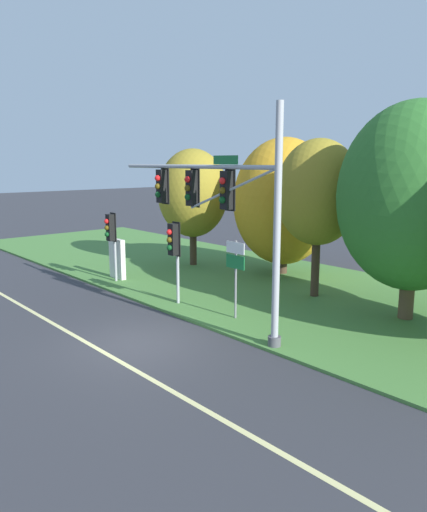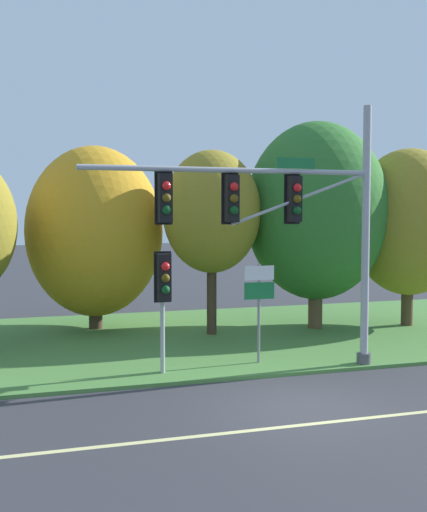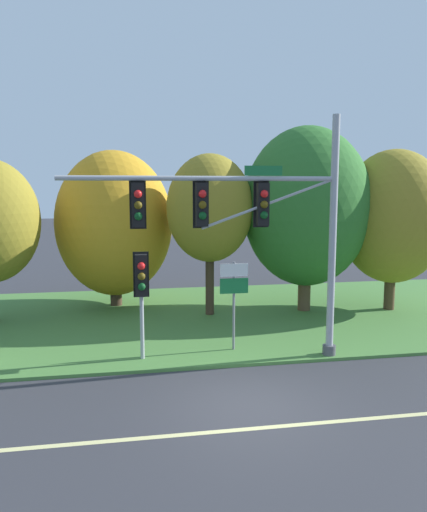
{
  "view_description": "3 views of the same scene",
  "coord_description": "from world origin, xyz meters",
  "px_view_note": "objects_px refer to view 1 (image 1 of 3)",
  "views": [
    {
      "loc": [
        12.79,
        -8.03,
        5.61
      ],
      "look_at": [
        -0.09,
        3.29,
        2.35
      ],
      "focal_mm": 35.0,
      "sensor_mm": 36.0,
      "label": 1
    },
    {
      "loc": [
        -6.14,
        -12.89,
        4.3
      ],
      "look_at": [
        -0.84,
        4.05,
        3.14
      ],
      "focal_mm": 45.0,
      "sensor_mm": 36.0,
      "label": 2
    },
    {
      "loc": [
        -2.87,
        -11.06,
        5.14
      ],
      "look_at": [
        -0.05,
        4.67,
        2.99
      ],
      "focal_mm": 35.0,
      "sensor_mm": 36.0,
      "label": 3
    }
  ],
  "objects_px": {
    "tree_behind_signpost": "(318,193)",
    "tree_mid_verge": "(414,197)",
    "traffic_signal_mast": "(220,202)",
    "pedestrian_signal_near_kerb": "(174,245)",
    "tree_nearest_road": "(193,193)",
    "tree_left_of_mast": "(284,202)",
    "pedestrian_signal_further_along": "(111,232)",
    "route_sign_post": "(235,266)",
    "info_kiosk": "(117,259)"
  },
  "relations": [
    {
      "from": "tree_left_of_mast",
      "to": "info_kiosk",
      "type": "height_order",
      "value": "tree_left_of_mast"
    },
    {
      "from": "pedestrian_signal_further_along",
      "to": "tree_nearest_road",
      "type": "xyz_separation_m",
      "value": [
        -0.56,
        5.28,
        1.51
      ]
    },
    {
      "from": "pedestrian_signal_further_along",
      "to": "tree_behind_signpost",
      "type": "bearing_deg",
      "value": 33.0
    },
    {
      "from": "traffic_signal_mast",
      "to": "route_sign_post",
      "type": "bearing_deg",
      "value": 106.94
    },
    {
      "from": "tree_behind_signpost",
      "to": "pedestrian_signal_further_along",
      "type": "bearing_deg",
      "value": -147.0
    },
    {
      "from": "pedestrian_signal_near_kerb",
      "to": "tree_left_of_mast",
      "type": "xyz_separation_m",
      "value": [
        -0.87,
        7.38,
        1.21
      ]
    },
    {
      "from": "traffic_signal_mast",
      "to": "tree_mid_verge",
      "type": "xyz_separation_m",
      "value": [
        3.72,
        5.58,
        0.1
      ]
    },
    {
      "from": "tree_behind_signpost",
      "to": "tree_mid_verge",
      "type": "relative_size",
      "value": 0.85
    },
    {
      "from": "tree_nearest_road",
      "to": "tree_behind_signpost",
      "type": "height_order",
      "value": "tree_behind_signpost"
    },
    {
      "from": "tree_mid_verge",
      "to": "info_kiosk",
      "type": "height_order",
      "value": "tree_mid_verge"
    },
    {
      "from": "tree_behind_signpost",
      "to": "tree_mid_verge",
      "type": "bearing_deg",
      "value": 0.06
    },
    {
      "from": "tree_left_of_mast",
      "to": "tree_mid_verge",
      "type": "bearing_deg",
      "value": -16.36
    },
    {
      "from": "tree_behind_signpost",
      "to": "tree_mid_verge",
      "type": "distance_m",
      "value": 4.01
    },
    {
      "from": "traffic_signal_mast",
      "to": "pedestrian_signal_near_kerb",
      "type": "xyz_separation_m",
      "value": [
        -3.18,
        0.48,
        -1.85
      ]
    },
    {
      "from": "route_sign_post",
      "to": "tree_left_of_mast",
      "type": "bearing_deg",
      "value": 118.68
    },
    {
      "from": "tree_nearest_road",
      "to": "traffic_signal_mast",
      "type": "bearing_deg",
      "value": -34.08
    },
    {
      "from": "traffic_signal_mast",
      "to": "route_sign_post",
      "type": "height_order",
      "value": "traffic_signal_mast"
    },
    {
      "from": "pedestrian_signal_near_kerb",
      "to": "route_sign_post",
      "type": "bearing_deg",
      "value": 10.44
    },
    {
      "from": "pedestrian_signal_further_along",
      "to": "route_sign_post",
      "type": "bearing_deg",
      "value": 3.47
    },
    {
      "from": "route_sign_post",
      "to": "tree_mid_verge",
      "type": "height_order",
      "value": "tree_mid_verge"
    },
    {
      "from": "traffic_signal_mast",
      "to": "tree_left_of_mast",
      "type": "relative_size",
      "value": 1.21
    },
    {
      "from": "traffic_signal_mast",
      "to": "tree_mid_verge",
      "type": "height_order",
      "value": "tree_mid_verge"
    },
    {
      "from": "pedestrian_signal_near_kerb",
      "to": "tree_mid_verge",
      "type": "bearing_deg",
      "value": 36.46
    },
    {
      "from": "pedestrian_signal_near_kerb",
      "to": "info_kiosk",
      "type": "relative_size",
      "value": 1.7
    },
    {
      "from": "traffic_signal_mast",
      "to": "pedestrian_signal_near_kerb",
      "type": "relative_size",
      "value": 2.5
    },
    {
      "from": "route_sign_post",
      "to": "tree_nearest_road",
      "type": "relative_size",
      "value": 0.45
    },
    {
      "from": "tree_left_of_mast",
      "to": "tree_mid_verge",
      "type": "height_order",
      "value": "tree_mid_verge"
    },
    {
      "from": "pedestrian_signal_further_along",
      "to": "tree_mid_verge",
      "type": "bearing_deg",
      "value": 23.18
    },
    {
      "from": "tree_left_of_mast",
      "to": "pedestrian_signal_further_along",
      "type": "bearing_deg",
      "value": -118.61
    },
    {
      "from": "info_kiosk",
      "to": "tree_behind_signpost",
      "type": "bearing_deg",
      "value": 28.75
    },
    {
      "from": "route_sign_post",
      "to": "info_kiosk",
      "type": "distance_m",
      "value": 8.25
    },
    {
      "from": "tree_left_of_mast",
      "to": "tree_behind_signpost",
      "type": "xyz_separation_m",
      "value": [
        3.76,
        -2.29,
        0.7
      ]
    },
    {
      "from": "route_sign_post",
      "to": "tree_nearest_road",
      "type": "height_order",
      "value": "tree_nearest_road"
    },
    {
      "from": "pedestrian_signal_further_along",
      "to": "tree_nearest_road",
      "type": "height_order",
      "value": "tree_nearest_road"
    },
    {
      "from": "pedestrian_signal_further_along",
      "to": "route_sign_post",
      "type": "xyz_separation_m",
      "value": [
        7.74,
        0.47,
        -0.44
      ]
    },
    {
      "from": "pedestrian_signal_near_kerb",
      "to": "tree_behind_signpost",
      "type": "xyz_separation_m",
      "value": [
        2.89,
        5.09,
        1.91
      ]
    },
    {
      "from": "tree_mid_verge",
      "to": "pedestrian_signal_near_kerb",
      "type": "bearing_deg",
      "value": -143.54
    },
    {
      "from": "tree_nearest_road",
      "to": "pedestrian_signal_near_kerb",
      "type": "bearing_deg",
      "value": -44.56
    },
    {
      "from": "traffic_signal_mast",
      "to": "tree_nearest_road",
      "type": "distance_m",
      "value": 10.39
    },
    {
      "from": "pedestrian_signal_further_along",
      "to": "tree_behind_signpost",
      "type": "relative_size",
      "value": 0.5
    },
    {
      "from": "traffic_signal_mast",
      "to": "tree_nearest_road",
      "type": "bearing_deg",
      "value": 145.92
    },
    {
      "from": "tree_nearest_road",
      "to": "info_kiosk",
      "type": "relative_size",
      "value": 3.25
    },
    {
      "from": "tree_nearest_road",
      "to": "tree_left_of_mast",
      "type": "xyz_separation_m",
      "value": [
        4.55,
        2.04,
        -0.28
      ]
    },
    {
      "from": "pedestrian_signal_near_kerb",
      "to": "tree_nearest_road",
      "type": "relative_size",
      "value": 0.52
    },
    {
      "from": "route_sign_post",
      "to": "info_kiosk",
      "type": "height_order",
      "value": "route_sign_post"
    },
    {
      "from": "tree_behind_signpost",
      "to": "tree_left_of_mast",
      "type": "bearing_deg",
      "value": 148.7
    },
    {
      "from": "pedestrian_signal_further_along",
      "to": "info_kiosk",
      "type": "distance_m",
      "value": 1.56
    },
    {
      "from": "info_kiosk",
      "to": "tree_left_of_mast",
      "type": "bearing_deg",
      "value": 56.78
    },
    {
      "from": "pedestrian_signal_further_along",
      "to": "info_kiosk",
      "type": "xyz_separation_m",
      "value": [
        -0.46,
        0.53,
        -1.39
      ]
    },
    {
      "from": "tree_left_of_mast",
      "to": "tree_behind_signpost",
      "type": "height_order",
      "value": "tree_left_of_mast"
    }
  ]
}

